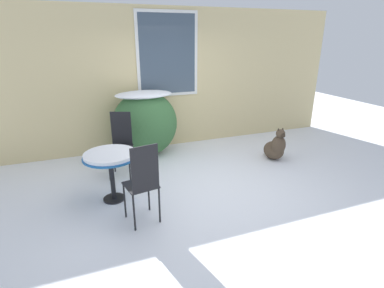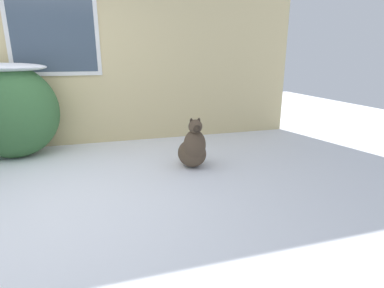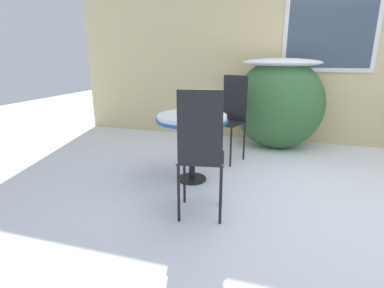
% 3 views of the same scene
% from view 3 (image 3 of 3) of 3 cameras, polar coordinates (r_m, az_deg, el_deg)
% --- Properties ---
extents(ground_plane, '(16.00, 16.00, 0.00)m').
position_cam_3_polar(ground_plane, '(3.12, 24.74, -10.37)').
color(ground_plane, white).
extents(house_wall, '(8.00, 0.10, 2.84)m').
position_cam_3_polar(house_wall, '(5.01, 23.69, 16.57)').
color(house_wall, '#D1BC84').
rests_on(house_wall, ground_plane).
extents(shrub_left, '(1.28, 0.81, 1.30)m').
position_cam_3_polar(shrub_left, '(4.54, 16.16, 7.68)').
color(shrub_left, '#386638').
rests_on(shrub_left, ground_plane).
extents(patio_table, '(0.76, 0.76, 0.74)m').
position_cam_3_polar(patio_table, '(3.17, -0.00, 3.93)').
color(patio_table, black).
rests_on(patio_table, ground_plane).
extents(patio_chair_near_table, '(0.49, 0.49, 1.09)m').
position_cam_3_polar(patio_chair_near_table, '(3.91, 7.32, 5.51)').
color(patio_chair_near_table, black).
rests_on(patio_chair_near_table, ground_plane).
extents(patio_chair_far_side, '(0.44, 0.44, 1.09)m').
position_cam_3_polar(patio_chair_far_side, '(2.41, 1.68, -1.27)').
color(patio_chair_far_side, black).
rests_on(patio_chair_far_side, ground_plane).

